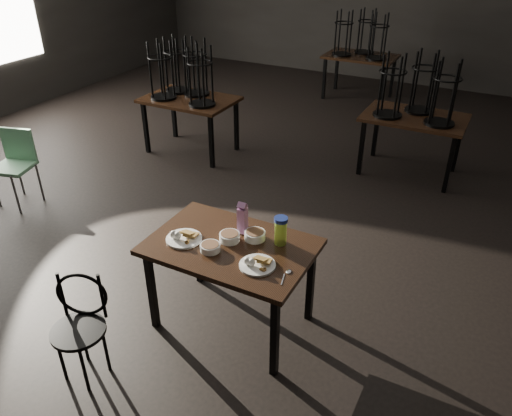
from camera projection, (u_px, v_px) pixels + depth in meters
The scene contains 14 objects.
main_table at pixel (231, 253), 3.67m from camera, with size 1.20×0.80×0.75m.
plate_left at pixel (183, 237), 3.67m from camera, with size 0.27×0.27×0.09m.
plate_right at pixel (257, 263), 3.40m from camera, with size 0.25×0.25×0.08m.
bowl_near at pixel (230, 237), 3.66m from camera, with size 0.15×0.15×0.06m.
bowl_far at pixel (255, 235), 3.68m from camera, with size 0.16×0.16×0.06m.
bowl_big at pixel (210, 247), 3.55m from camera, with size 0.15×0.15×0.05m.
juice_carton at pixel (243, 218), 3.72m from camera, with size 0.07×0.07×0.26m.
water_bottle at pixel (281, 230), 3.59m from camera, with size 0.11×0.11×0.22m.
spoon at pixel (288, 273), 3.34m from camera, with size 0.05×0.18×0.01m.
bentwood_chair at pixel (80, 319), 3.37m from camera, with size 0.42×0.41×0.78m.
school_chair at pixel (15, 160), 5.47m from camera, with size 0.48×0.48×0.83m.
bg_table_left at pixel (187, 94), 6.54m from camera, with size 1.20×0.80×1.48m.
bg_table_right at pixel (415, 114), 5.94m from camera, with size 1.20×0.80×1.48m.
bg_table_far at pixel (361, 54), 8.54m from camera, with size 1.20×0.80×1.48m.
Camera 1 is at (2.25, -3.91, 2.82)m, focal length 35.00 mm.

